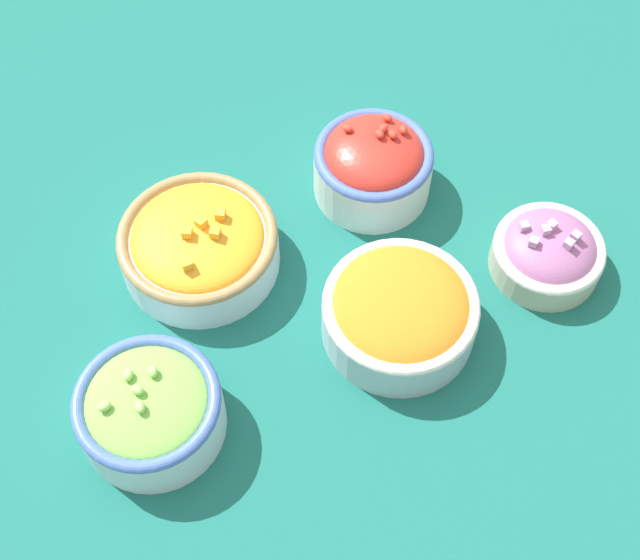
% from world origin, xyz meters
% --- Properties ---
extents(ground_plane, '(3.00, 3.00, 0.00)m').
position_xyz_m(ground_plane, '(0.00, 0.00, 0.00)').
color(ground_plane, '#196056').
extents(bowl_carrots, '(0.15, 0.15, 0.06)m').
position_xyz_m(bowl_carrots, '(0.04, -0.07, 0.03)').
color(bowl_carrots, '#B2C1CC').
rests_on(bowl_carrots, ground_plane).
extents(bowl_cherry_tomatoes, '(0.12, 0.12, 0.09)m').
position_xyz_m(bowl_cherry_tomatoes, '(0.12, 0.08, 0.04)').
color(bowl_cherry_tomatoes, silver).
rests_on(bowl_cherry_tomatoes, ground_plane).
extents(bowl_lettuce, '(0.13, 0.13, 0.07)m').
position_xyz_m(bowl_lettuce, '(-0.20, -0.02, 0.04)').
color(bowl_lettuce, silver).
rests_on(bowl_lettuce, ground_plane).
extents(bowl_red_onion, '(0.11, 0.11, 0.06)m').
position_xyz_m(bowl_red_onion, '(0.20, -0.10, 0.03)').
color(bowl_red_onion, beige).
rests_on(bowl_red_onion, ground_plane).
extents(bowl_squash, '(0.16, 0.16, 0.07)m').
position_xyz_m(bowl_squash, '(-0.07, 0.10, 0.03)').
color(bowl_squash, silver).
rests_on(bowl_squash, ground_plane).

